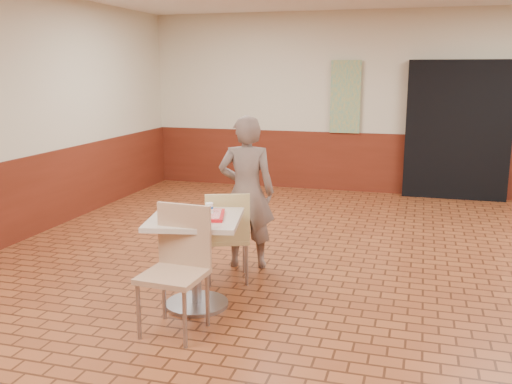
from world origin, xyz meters
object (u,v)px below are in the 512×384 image
(serving_tray, at_px, (195,215))
(paper_cup, at_px, (209,208))
(customer, at_px, (247,192))
(ring_donut, at_px, (182,210))
(long_john_donut, at_px, (198,213))
(main_table, at_px, (196,246))
(chair_main_front, at_px, (178,262))
(chair_main_back, at_px, (227,232))

(serving_tray, xyz_separation_m, paper_cup, (0.11, 0.06, 0.06))
(customer, distance_m, paper_cup, 1.07)
(customer, relative_size, serving_tray, 3.25)
(ring_donut, height_order, paper_cup, paper_cup)
(serving_tray, xyz_separation_m, long_john_donut, (0.05, -0.06, 0.03))
(ring_donut, xyz_separation_m, long_john_donut, (0.17, -0.08, 0.00))
(long_john_donut, bearing_deg, customer, 86.76)
(main_table, xyz_separation_m, long_john_donut, (0.05, -0.06, 0.31))
(chair_main_front, distance_m, long_john_donut, 0.50)
(paper_cup, bearing_deg, main_table, -150.51)
(chair_main_back, bearing_deg, ring_donut, 49.49)
(chair_main_front, bearing_deg, customer, 90.98)
(long_john_donut, bearing_deg, serving_tray, 130.21)
(paper_cup, bearing_deg, chair_main_front, -98.25)
(customer, xyz_separation_m, long_john_donut, (-0.07, -1.19, 0.06))
(chair_main_front, distance_m, paper_cup, 0.62)
(chair_main_front, distance_m, customer, 1.61)
(serving_tray, bearing_deg, long_john_donut, -49.79)
(main_table, bearing_deg, serving_tray, 153.43)
(long_john_donut, relative_size, paper_cup, 1.55)
(main_table, bearing_deg, customer, 84.13)
(customer, bearing_deg, chair_main_back, 74.12)
(chair_main_back, distance_m, ring_donut, 0.71)
(serving_tray, bearing_deg, main_table, -26.57)
(chair_main_back, height_order, serving_tray, chair_main_back)
(chair_main_front, relative_size, paper_cup, 11.62)
(chair_main_front, bearing_deg, long_john_donut, 91.77)
(chair_main_back, bearing_deg, long_john_donut, 65.98)
(ring_donut, relative_size, paper_cup, 1.19)
(main_table, bearing_deg, paper_cup, 29.49)
(chair_main_front, distance_m, ring_donut, 0.58)
(chair_main_front, bearing_deg, main_table, 98.16)
(main_table, height_order, serving_tray, serving_tray)
(serving_tray, bearing_deg, ring_donut, 170.74)
(main_table, distance_m, ring_donut, 0.34)
(customer, distance_m, long_john_donut, 1.19)
(chair_main_back, bearing_deg, paper_cup, 71.71)
(customer, bearing_deg, ring_donut, 66.04)
(ring_donut, bearing_deg, chair_main_back, 70.99)
(chair_main_back, height_order, ring_donut, chair_main_back)
(chair_main_back, xyz_separation_m, ring_donut, (-0.20, -0.59, 0.35))
(main_table, distance_m, customer, 1.16)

